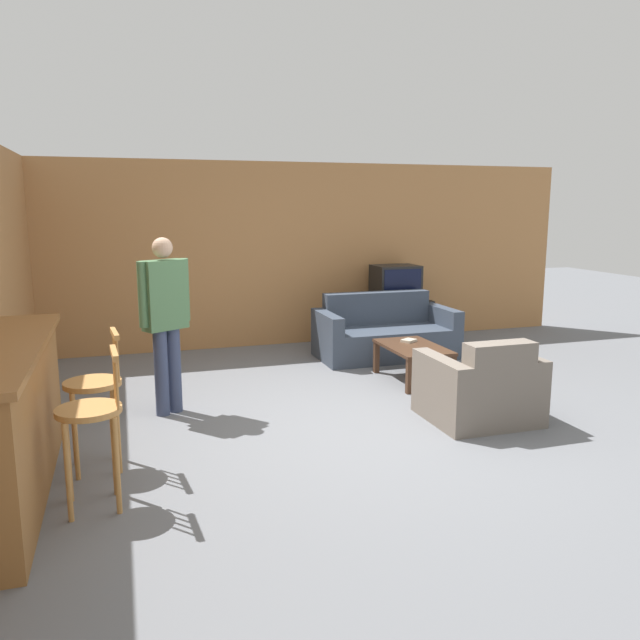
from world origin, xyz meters
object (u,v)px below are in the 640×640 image
Objects in this scene: couch_far at (384,335)px; armchair_near at (480,390)px; bar_chair_near at (92,422)px; tv_unit at (395,321)px; tv at (395,283)px; bar_chair_mid at (95,393)px; coffee_table at (413,351)px; book_on_table at (409,341)px; person_by_window at (165,315)px.

couch_far is 2.64m from armchair_near.
bar_chair_near reaches higher than tv_unit.
couch_far is 0.92m from tv_unit.
tv is at bearing 45.56° from bar_chair_near.
bar_chair_mid reaches higher than coffee_table.
bar_chair_near is at bearing -90.00° from bar_chair_mid.
tv is at bearing -90.00° from tv_unit.
person_by_window reaches higher than book_on_table.
armchair_near is (3.38, 0.07, -0.31)m from bar_chair_mid.
armchair_near reaches higher than tv_unit.
couch_far reaches higher than coffee_table.
bar_chair_near reaches higher than armchair_near.
bar_chair_near is 1.00× the size of bar_chair_mid.
tv_unit is 1.63× the size of tv.
couch_far reaches higher than armchair_near.
armchair_near is at bearing -21.71° from person_by_window.
couch_far reaches higher than tv_unit.
bar_chair_near is 0.63× the size of person_by_window.
person_by_window reaches higher than armchair_near.
person_by_window is at bearing -169.42° from book_on_table.
bar_chair_mid is 3.70m from coffee_table.
tv_unit is at bearing 78.92° from armchair_near.
coffee_table is at bearing -108.65° from tv_unit.
bar_chair_near is at bearing -108.53° from person_by_window.
bar_chair_near is at bearing -167.87° from armchair_near.
tv_unit is (0.67, 3.40, 0.02)m from armchair_near.
coffee_table is 4.74× the size of book_on_table.
coffee_table is (-0.17, -1.21, 0.06)m from couch_far.
person_by_window is at bearing 158.29° from armchair_near.
bar_chair_mid is 0.63× the size of person_by_window.
person_by_window is (-3.43, -2.30, 0.09)m from tv.
tv_unit is at bearing 90.00° from tv.
person_by_window is (-3.43, -2.30, 0.66)m from tv_unit.
armchair_near is 1.63m from book_on_table.
bar_chair_near is 5.79m from tv.
bar_chair_near reaches higher than coffee_table.
bar_chair_mid is 4.47m from couch_far.
couch_far is (3.55, 2.70, -0.31)m from bar_chair_mid.
armchair_near is 3.51m from tv.
bar_chair_mid is 5.13× the size of book_on_table.
tv reaches higher than bar_chair_mid.
book_on_table is at bearing 78.09° from coffee_table.
couch_far is 3.38m from person_by_window.
bar_chair_near and bar_chair_mid have the same top height.
person_by_window is (0.61, 1.83, 0.37)m from bar_chair_near.
tv is (0.67, 1.98, 0.53)m from coffee_table.
bar_chair_near is 1.08× the size of coffee_table.
tv_unit is (4.05, 3.47, -0.29)m from bar_chair_mid.
tv_unit is at bearing 71.35° from coffee_table.
book_on_table is (3.42, 2.35, -0.17)m from bar_chair_near.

